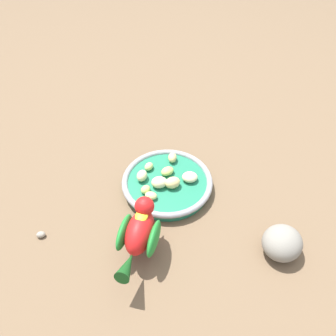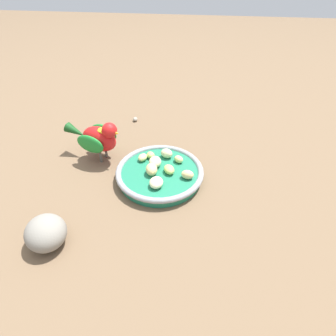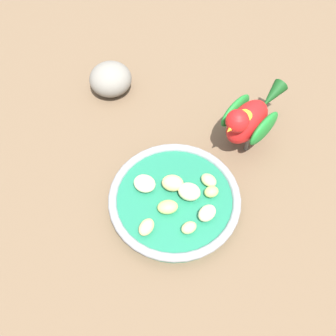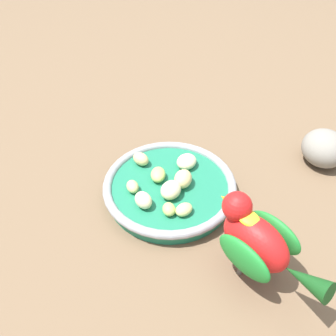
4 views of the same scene
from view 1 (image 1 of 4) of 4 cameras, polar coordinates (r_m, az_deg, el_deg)
ground_plane at (r=0.80m, az=-1.97°, el=-3.01°), size 4.00×4.00×0.00m
feeding_bowl at (r=0.78m, az=0.22°, el=-2.63°), size 0.22×0.22×0.03m
apple_piece_0 at (r=0.79m, az=0.25°, el=-0.55°), size 0.04×0.04×0.02m
apple_piece_1 at (r=0.76m, az=-1.18°, el=-2.51°), size 0.04×0.03×0.03m
apple_piece_2 at (r=0.77m, az=-4.24°, el=-1.58°), size 0.03×0.04×0.02m
apple_piece_3 at (r=0.74m, az=-2.64°, el=-4.87°), size 0.03×0.03×0.02m
apple_piece_4 at (r=0.76m, az=1.19°, el=-2.57°), size 0.04×0.04×0.03m
apple_piece_5 at (r=0.82m, az=1.13°, el=1.87°), size 0.03×0.03×0.02m
apple_piece_6 at (r=0.80m, az=-3.03°, el=0.28°), size 0.03×0.03×0.02m
apple_piece_7 at (r=0.77m, az=4.22°, el=-1.58°), size 0.04×0.03×0.02m
apple_piece_8 at (r=0.75m, az=-3.59°, el=-3.78°), size 0.03×0.03×0.02m
parrot at (r=0.64m, az=-4.62°, el=-11.18°), size 0.10×0.17×0.12m
rock_large at (r=0.70m, az=19.82°, el=-12.28°), size 0.11×0.11×0.06m
pebble_0 at (r=0.75m, az=-21.12°, el=-10.87°), size 0.02×0.02×0.01m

